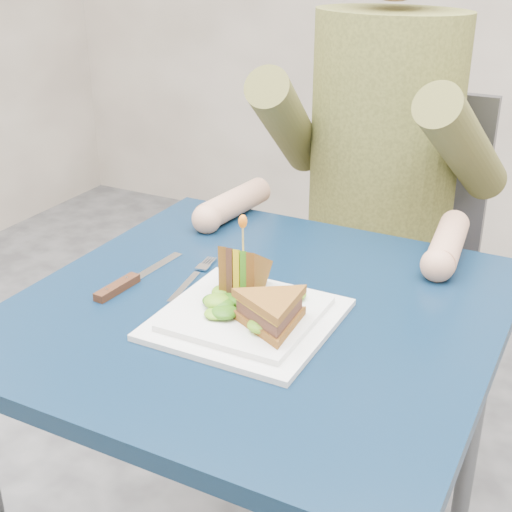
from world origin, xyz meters
The scene contains 12 objects.
table centered at (0.00, 0.00, 0.65)m, with size 0.75×0.75×0.73m.
chair centered at (0.00, 0.71, 0.54)m, with size 0.42×0.40×0.93m.
diner centered at (0.00, 0.60, 0.91)m, with size 0.54×0.59×0.74m.
plate centered at (0.01, -0.06, 0.74)m, with size 0.26×0.26×0.02m.
sandwich_flat centered at (0.07, -0.08, 0.78)m, with size 0.18×0.18×0.05m.
sandwich_upright centered at (-0.02, -0.01, 0.78)m, with size 0.09×0.14×0.14m.
fork centered at (-0.14, 0.02, 0.73)m, with size 0.04×0.18×0.01m.
knife centered at (-0.23, -0.05, 0.74)m, with size 0.03×0.22×0.02m.
toothpick centered at (-0.02, -0.01, 0.85)m, with size 0.00×0.00×0.06m, color tan.
toothpick_frill centered at (-0.02, -0.01, 0.88)m, with size 0.01×0.01×0.02m, color orange.
lettuce_spill centered at (0.02, -0.05, 0.76)m, with size 0.15×0.13×0.02m, color #337A14, non-canonical shape.
onion_ring centered at (0.03, -0.05, 0.77)m, with size 0.04×0.04×0.01m, color #9E4C7A.
Camera 1 is at (0.46, -0.90, 1.28)m, focal length 50.00 mm.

